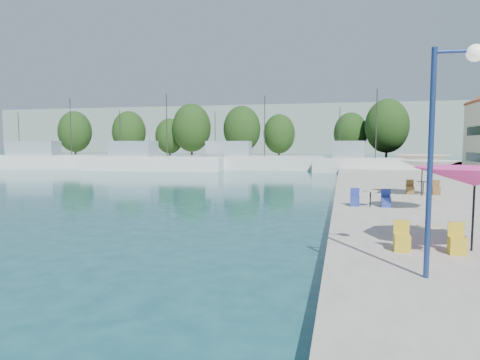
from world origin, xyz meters
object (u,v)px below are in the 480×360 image
(trawler_04, at_px, (362,164))
(street_lamp, at_px, (448,119))
(trawler_01, at_px, (53,161))
(trawler_02, at_px, (150,162))
(trawler_03, at_px, (247,161))
(umbrella_pink, at_px, (475,177))
(umbrella_white, at_px, (429,166))
(umbrella_cream, at_px, (423,160))

(trawler_04, distance_m, street_lamp, 42.54)
(trawler_01, height_order, street_lamp, trawler_01)
(trawler_02, bearing_deg, trawler_03, 17.29)
(umbrella_pink, distance_m, umbrella_white, 7.06)
(trawler_01, relative_size, trawler_04, 1.72)
(trawler_01, relative_size, trawler_02, 1.13)
(trawler_01, xyz_separation_m, umbrella_cream, (44.20, -26.91, 1.57))
(trawler_02, distance_m, trawler_03, 12.71)
(street_lamp, bearing_deg, trawler_03, 105.03)
(umbrella_pink, bearing_deg, umbrella_cream, 86.31)
(street_lamp, bearing_deg, trawler_02, 119.97)
(trawler_02, xyz_separation_m, umbrella_pink, (27.90, -38.55, 1.58))
(trawler_04, bearing_deg, trawler_01, -174.29)
(trawler_01, relative_size, trawler_03, 1.07)
(trawler_02, relative_size, umbrella_cream, 5.77)
(umbrella_white, bearing_deg, street_lamp, -98.57)
(trawler_02, bearing_deg, umbrella_white, -52.94)
(trawler_02, relative_size, street_lamp, 3.68)
(trawler_01, relative_size, street_lamp, 4.17)
(umbrella_pink, height_order, umbrella_cream, umbrella_pink)
(trawler_04, bearing_deg, umbrella_white, -81.52)
(trawler_01, height_order, umbrella_white, trawler_01)
(umbrella_cream, bearing_deg, trawler_01, 148.67)
(trawler_02, relative_size, trawler_03, 0.95)
(trawler_04, xyz_separation_m, umbrella_pink, (1.31, -39.60, 1.58))
(umbrella_pink, bearing_deg, umbrella_white, 88.94)
(umbrella_white, xyz_separation_m, street_lamp, (-1.49, -9.89, 1.52))
(trawler_01, bearing_deg, trawler_02, -21.89)
(umbrella_pink, xyz_separation_m, umbrella_white, (0.13, 7.06, -0.09))
(umbrella_white, bearing_deg, umbrella_cream, 83.14)
(umbrella_cream, bearing_deg, trawler_02, 138.21)
(trawler_02, xyz_separation_m, street_lamp, (26.54, -41.38, 3.02))
(trawler_01, bearing_deg, trawler_03, -10.01)
(trawler_04, height_order, umbrella_pink, trawler_04)
(trawler_02, distance_m, umbrella_pink, 47.61)
(trawler_04, height_order, umbrella_cream, trawler_04)
(trawler_01, height_order, umbrella_pink, trawler_01)
(umbrella_white, bearing_deg, trawler_01, 143.05)
(umbrella_pink, bearing_deg, trawler_03, 110.41)
(trawler_02, height_order, umbrella_cream, trawler_02)
(trawler_02, relative_size, trawler_04, 1.52)
(trawler_02, height_order, street_lamp, trawler_02)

